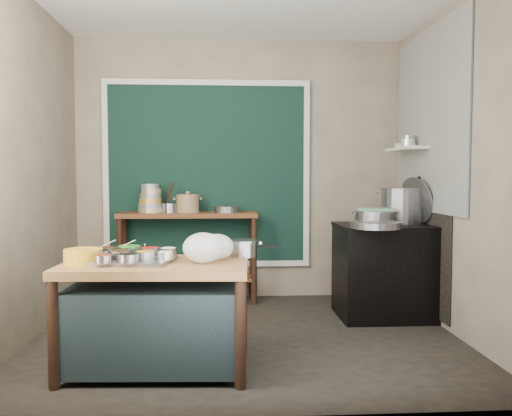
{
  "coord_description": "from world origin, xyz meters",
  "views": [
    {
      "loc": [
        -0.2,
        -4.42,
        1.35
      ],
      "look_at": [
        0.1,
        0.25,
        1.06
      ],
      "focal_mm": 38.0,
      "sensor_mm": 36.0,
      "label": 1
    }
  ],
  "objects": [
    {
      "name": "stove_top",
      "position": [
        1.35,
        0.55,
        0.86
      ],
      "size": [
        0.92,
        0.69,
        0.03
      ],
      "primitive_type": "cube",
      "color": "black",
      "rests_on": "stove_block"
    },
    {
      "name": "condiment_tray",
      "position": [
        -0.82,
        -0.71,
        0.76
      ],
      "size": [
        0.62,
        0.5,
        0.02
      ],
      "primitive_type": "cube",
      "rotation": [
        0.0,
        0.0,
        -0.2
      ],
      "color": "gray",
      "rests_on": "prep_table"
    },
    {
      "name": "plastic_bag_a",
      "position": [
        -0.32,
        -0.78,
        0.85
      ],
      "size": [
        0.31,
        0.27,
        0.21
      ],
      "primitive_type": "ellipsoid",
      "rotation": [
        0.0,
        0.0,
        -0.14
      ],
      "color": "white",
      "rests_on": "prep_table"
    },
    {
      "name": "curtain_panel",
      "position": [
        -0.35,
        1.47,
        1.35
      ],
      "size": [
        2.1,
        0.02,
        1.9
      ],
      "primitive_type": "cube",
      "color": "black",
      "rests_on": "back_wall"
    },
    {
      "name": "shallow_pan",
      "position": [
        1.14,
        0.19,
        0.91
      ],
      "size": [
        0.52,
        0.52,
        0.06
      ],
      "primitive_type": "cylinder",
      "rotation": [
        0.0,
        0.0,
        -0.19
      ],
      "color": "gray",
      "rests_on": "stove_top"
    },
    {
      "name": "curtain_frame",
      "position": [
        -0.35,
        1.46,
        1.35
      ],
      "size": [
        2.22,
        0.03,
        2.02
      ],
      "primitive_type": null,
      "color": "beige",
      "rests_on": "back_wall"
    },
    {
      "name": "utensil_cup",
      "position": [
        -0.73,
        1.23,
        1.0
      ],
      "size": [
        0.17,
        0.17,
        0.1
      ],
      "primitive_type": "cylinder",
      "rotation": [
        0.0,
        0.0,
        -0.02
      ],
      "color": "gray",
      "rests_on": "back_counter"
    },
    {
      "name": "saucepan",
      "position": [
        -0.04,
        -0.5,
        0.81
      ],
      "size": [
        0.23,
        0.23,
        0.12
      ],
      "primitive_type": null,
      "rotation": [
        0.0,
        0.0,
        -0.07
      ],
      "color": "gray",
      "rests_on": "prep_table"
    },
    {
      "name": "plastic_bag_b",
      "position": [
        -0.23,
        -0.63,
        0.84
      ],
      "size": [
        0.3,
        0.29,
        0.18
      ],
      "primitive_type": "ellipsoid",
      "rotation": [
        0.0,
        0.0,
        -0.43
      ],
      "color": "white",
      "rests_on": "prep_table"
    },
    {
      "name": "condiment_bowls",
      "position": [
        -0.84,
        -0.69,
        0.8
      ],
      "size": [
        0.59,
        0.46,
        0.07
      ],
      "color": "gray",
      "rests_on": "condiment_tray"
    },
    {
      "name": "floor",
      "position": [
        0.0,
        0.0,
        -0.01
      ],
      "size": [
        3.5,
        3.0,
        0.02
      ],
      "primitive_type": "cube",
      "color": "#29251F",
      "rests_on": "ground"
    },
    {
      "name": "wide_bowl",
      "position": [
        -0.14,
        1.24,
        0.98
      ],
      "size": [
        0.31,
        0.31,
        0.07
      ],
      "primitive_type": "cylinder",
      "rotation": [
        0.0,
        0.0,
        -0.24
      ],
      "color": "gray",
      "rests_on": "back_counter"
    },
    {
      "name": "pot_lid",
      "position": [
        1.65,
        0.6,
        1.1
      ],
      "size": [
        0.24,
        0.47,
        0.45
      ],
      "primitive_type": "cylinder",
      "rotation": [
        0.0,
        1.36,
        0.28
      ],
      "color": "gray",
      "rests_on": "stove_top"
    },
    {
      "name": "steamer",
      "position": [
        1.22,
        0.48,
        0.95
      ],
      "size": [
        0.47,
        0.47,
        0.13
      ],
      "primitive_type": null,
      "rotation": [
        0.0,
        0.0,
        0.16
      ],
      "color": "gray",
      "rests_on": "stove_top"
    },
    {
      "name": "back_wall",
      "position": [
        0.0,
        1.51,
        1.4
      ],
      "size": [
        3.5,
        0.02,
        2.8
      ],
      "primitive_type": "cube",
      "color": "gray",
      "rests_on": "floor"
    },
    {
      "name": "soot_patch",
      "position": [
        1.74,
        0.65,
        0.7
      ],
      "size": [
        0.01,
        1.3,
        1.3
      ],
      "primitive_type": "cube",
      "color": "black",
      "rests_on": "right_wall"
    },
    {
      "name": "yellow_basin",
      "position": [
        -1.13,
        -0.75,
        0.8
      ],
      "size": [
        0.32,
        0.32,
        0.1
      ],
      "primitive_type": "cylinder",
      "rotation": [
        0.0,
        0.0,
        -0.28
      ],
      "color": "#C17F23",
      "rests_on": "prep_table"
    },
    {
      "name": "prep_table",
      "position": [
        -0.65,
        -0.74,
        0.38
      ],
      "size": [
        1.29,
        0.79,
        0.75
      ],
      "primitive_type": "cube",
      "rotation": [
        0.0,
        0.0,
        -0.06
      ],
      "color": "#905B34",
      "rests_on": "floor"
    },
    {
      "name": "wall_shelf",
      "position": [
        1.63,
        0.85,
        1.6
      ],
      "size": [
        0.22,
        0.7,
        0.03
      ],
      "primitive_type": "cube",
      "color": "beige",
      "rests_on": "right_wall"
    },
    {
      "name": "shelf_bowl_green",
      "position": [
        1.63,
        1.02,
        1.64
      ],
      "size": [
        0.18,
        0.18,
        0.05
      ],
      "primitive_type": "cylinder",
      "rotation": [
        0.0,
        0.0,
        0.4
      ],
      "color": "gray",
      "rests_on": "wall_shelf"
    },
    {
      "name": "right_wall",
      "position": [
        1.76,
        0.0,
        1.4
      ],
      "size": [
        0.02,
        3.0,
        2.8
      ],
      "primitive_type": "cube",
      "color": "gray",
      "rests_on": "floor"
    },
    {
      "name": "stove_block",
      "position": [
        1.35,
        0.55,
        0.42
      ],
      "size": [
        0.9,
        0.68,
        0.85
      ],
      "primitive_type": "cube",
      "color": "black",
      "rests_on": "floor"
    },
    {
      "name": "shelf_bowl_stack",
      "position": [
        1.63,
        0.8,
        1.67
      ],
      "size": [
        0.14,
        0.14,
        0.11
      ],
      "color": "silver",
      "rests_on": "wall_shelf"
    },
    {
      "name": "green_cloth",
      "position": [
        1.22,
        0.48,
        1.02
      ],
      "size": [
        0.29,
        0.24,
        0.02
      ],
      "primitive_type": "cube",
      "rotation": [
        0.0,
        0.0,
        0.1
      ],
      "color": "#65AB84",
      "rests_on": "steamer"
    },
    {
      "name": "left_wall",
      "position": [
        -1.76,
        0.0,
        1.4
      ],
      "size": [
        0.02,
        3.0,
        2.8
      ],
      "primitive_type": "cube",
      "color": "gray",
      "rests_on": "floor"
    },
    {
      "name": "back_counter",
      "position": [
        -0.55,
        1.28,
        0.47
      ],
      "size": [
        1.45,
        0.4,
        0.95
      ],
      "primitive_type": "cube",
      "color": "brown",
      "rests_on": "floor"
    },
    {
      "name": "tile_panel",
      "position": [
        1.74,
        0.55,
        1.85
      ],
      "size": [
        0.02,
        1.7,
        1.7
      ],
      "primitive_type": "cube",
      "color": "#B2B2AA",
      "rests_on": "right_wall"
    },
    {
      "name": "stock_pot",
      "position": [
        1.53,
        0.66,
        1.05
      ],
      "size": [
        0.54,
        0.54,
        0.34
      ],
      "primitive_type": null,
      "rotation": [
        0.0,
        0.0,
        -0.31
      ],
      "color": "gray",
      "rests_on": "stove_top"
    },
    {
      "name": "ceramic_crock",
      "position": [
        -0.55,
        1.26,
        1.03
      ],
      "size": [
        0.28,
        0.28,
        0.17
      ],
      "primitive_type": null,
      "rotation": [
        0.0,
        0.0,
        0.14
      ],
      "color": "#90734E",
      "rests_on": "back_counter"
    },
    {
      "name": "bowl_stack",
      "position": [
        -0.93,
        1.27,
        1.08
      ],
      "size": [
        0.27,
        0.27,
        0.3
      ],
      "color": "tan",
      "rests_on": "back_counter"
    }
  ]
}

